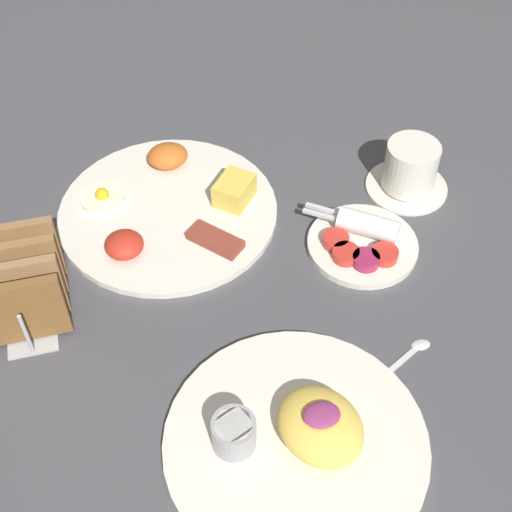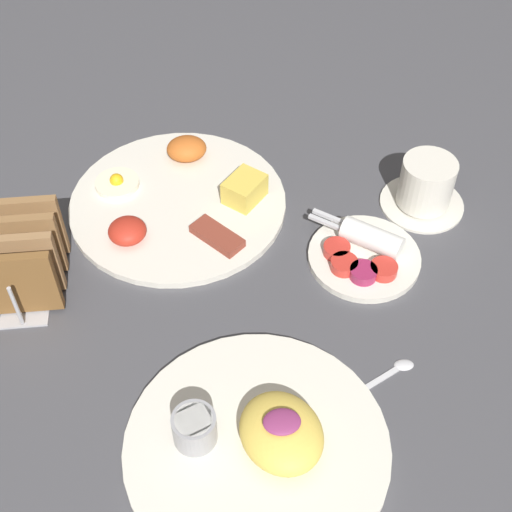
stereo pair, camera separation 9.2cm
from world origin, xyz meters
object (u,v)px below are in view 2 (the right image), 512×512
object	(u,v)px
plate_breakfast	(183,199)
coffee_cup	(429,186)
plate_condiments	(368,254)
plate_foreground	(263,440)
toast_rack	(25,257)

from	to	relation	value
plate_breakfast	coffee_cup	xyz separation A→B (m)	(0.35, -0.04, 0.03)
plate_condiments	plate_foreground	distance (m)	0.31
plate_condiments	plate_foreground	xyz separation A→B (m)	(-0.17, -0.26, 0.00)
plate_breakfast	coffee_cup	world-z (taller)	coffee_cup
plate_breakfast	toast_rack	distance (m)	0.24
plate_condiments	plate_breakfast	bearing A→B (deg)	151.20
plate_foreground	toast_rack	xyz separation A→B (m)	(-0.27, 0.26, 0.03)
plate_breakfast	toast_rack	xyz separation A→B (m)	(-0.20, -0.13, 0.04)
plate_condiments	plate_foreground	world-z (taller)	plate_foreground
toast_rack	coffee_cup	size ratio (longest dim) A/B	1.23
plate_condiments	toast_rack	size ratio (longest dim) A/B	1.03
plate_foreground	toast_rack	distance (m)	0.38
plate_condiments	coffee_cup	size ratio (longest dim) A/B	1.27
plate_condiments	coffee_cup	xyz separation A→B (m)	(0.11, 0.10, 0.02)
plate_breakfast	plate_condiments	size ratio (longest dim) A/B	2.03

